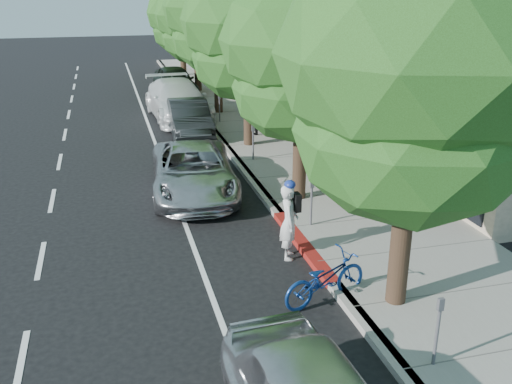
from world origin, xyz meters
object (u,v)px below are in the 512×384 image
object	(u,v)px
street_tree_3	(216,8)
bicycle	(325,279)
dark_sedan	(189,118)
white_pickup	(178,100)
cyclist	(289,222)
dark_suv_far	(175,81)
street_tree_2	(248,23)
street_tree_5	(181,14)
street_tree_1	(303,44)
silver_suv	(193,171)
street_tree_0	(419,61)
street_tree_4	(196,16)
pedestrian	(256,112)

from	to	relation	value
street_tree_3	bicycle	world-z (taller)	street_tree_3
dark_sedan	white_pickup	distance (m)	3.25
cyclist	dark_suv_far	bearing A→B (deg)	16.48
street_tree_2	street_tree_5	bearing A→B (deg)	90.00
street_tree_1	street_tree_2	bearing A→B (deg)	90.00
street_tree_2	silver_suv	size ratio (longest dim) A/B	1.47
street_tree_2	street_tree_5	distance (m)	18.01
bicycle	white_pickup	distance (m)	17.15
street_tree_5	street_tree_2	bearing A→B (deg)	-90.00
street_tree_3	street_tree_1	bearing A→B (deg)	-90.00
street_tree_0	street_tree_1	bearing A→B (deg)	90.00
cyclist	dark_sedan	world-z (taller)	cyclist
silver_suv	street_tree_5	bearing A→B (deg)	87.91
dark_sedan	white_pickup	bearing A→B (deg)	92.28
street_tree_1	dark_sedan	xyz separation A→B (m)	(-1.97, 8.46, -3.83)
silver_suv	dark_sedan	distance (m)	7.02
street_tree_4	white_pickup	xyz separation A→B (m)	(-2.00, -6.30, -3.41)
silver_suv	street_tree_0	bearing A→B (deg)	-63.72
street_tree_1	street_tree_5	distance (m)	24.01
street_tree_0	bicycle	distance (m)	4.60
street_tree_0	dark_suv_far	bearing A→B (deg)	93.41
dark_sedan	street_tree_1	bearing A→B (deg)	-75.33
street_tree_1	street_tree_4	distance (m)	18.00
white_pickup	dark_suv_far	world-z (taller)	white_pickup
street_tree_4	cyclist	size ratio (longest dim) A/B	3.90
street_tree_3	street_tree_4	distance (m)	6.04
cyclist	white_pickup	distance (m)	15.06
street_tree_4	cyclist	world-z (taller)	street_tree_4
silver_suv	dark_sedan	xyz separation A→B (m)	(0.92, 6.96, 0.01)
bicycle	white_pickup	world-z (taller)	white_pickup
street_tree_3	dark_sedan	size ratio (longest dim) A/B	1.79
cyclist	white_pickup	world-z (taller)	cyclist
bicycle	pedestrian	size ratio (longest dim) A/B	1.08
pedestrian	white_pickup	bearing A→B (deg)	-78.25
pedestrian	bicycle	bearing A→B (deg)	60.97
silver_suv	pedestrian	size ratio (longest dim) A/B	2.86
pedestrian	cyclist	bearing A→B (deg)	58.83
bicycle	dark_suv_far	distance (m)	22.94
street_tree_3	dark_sedan	world-z (taller)	street_tree_3
street_tree_4	street_tree_5	distance (m)	6.00
street_tree_0	white_pickup	bearing A→B (deg)	96.46
bicycle	street_tree_2	bearing A→B (deg)	-23.90
silver_suv	white_pickup	xyz separation A→B (m)	(0.88, 10.20, 0.15)
street_tree_3	pedestrian	distance (m)	6.01
white_pickup	street_tree_4	bearing A→B (deg)	68.83
street_tree_0	street_tree_3	distance (m)	18.00
street_tree_0	bicycle	world-z (taller)	street_tree_0
street_tree_0	street_tree_3	size ratio (longest dim) A/B	0.99
street_tree_0	street_tree_1	size ratio (longest dim) A/B	1.08
street_tree_2	street_tree_3	world-z (taller)	street_tree_3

